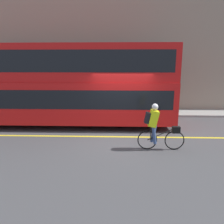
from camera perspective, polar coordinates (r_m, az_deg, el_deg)
The scene contains 7 objects.
ground_plane at distance 8.72m, azimuth 2.72°, elevation -6.89°, with size 80.00×80.00×0.00m, color #424244.
road_center_line at distance 8.88m, azimuth 2.71°, elevation -6.48°, with size 50.00×0.14×0.01m, color yellow.
sidewalk_curb at distance 13.00m, azimuth 2.49°, elevation -0.10°, with size 60.00×1.71×0.11m.
building_facade at distance 13.69m, azimuth 2.59°, elevation 14.51°, with size 60.00×0.30×6.74m.
bus at distance 10.85m, azimuth -16.97°, elevation 7.56°, with size 11.93×2.61×3.72m.
cyclist_on_bike at distance 7.52m, azimuth 11.55°, elevation -3.39°, with size 1.60×0.32×1.61m.
trash_bin at distance 12.81m, azimuth -0.07°, elevation 2.25°, with size 0.49×0.49×1.00m.
Camera 1 is at (-0.13, -8.22, 2.90)m, focal length 35.00 mm.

